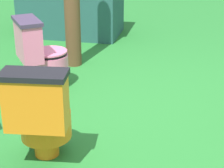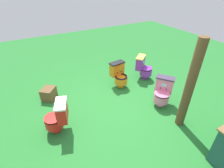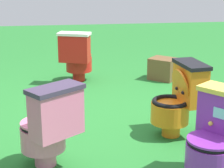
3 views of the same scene
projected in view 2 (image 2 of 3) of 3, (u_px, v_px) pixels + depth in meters
The scene contains 7 objects.
ground at pixel (116, 108), 4.25m from camera, with size 14.00×14.00×0.00m, color #26752D.
toilet_red at pixel (58, 117), 3.44m from camera, with size 0.60×0.54×0.73m.
toilet_purple at pixel (143, 68), 5.28m from camera, with size 0.62×0.64×0.73m.
toilet_orange at pixel (119, 75), 4.89m from camera, with size 0.46×0.54×0.73m.
toilet_pink at pixel (163, 92), 4.19m from camera, with size 0.63×0.62×0.73m.
wooden_post at pixel (190, 87), 3.29m from camera, with size 0.18×0.18×1.95m, color brown.
small_crate at pixel (49, 94), 4.49m from camera, with size 0.36×0.30×0.31m, color brown.
Camera 2 is at (1.66, 2.80, 2.80)m, focal length 27.31 mm.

